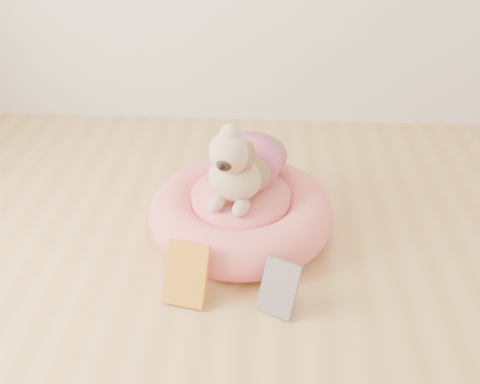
# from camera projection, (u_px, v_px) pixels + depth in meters

# --- Properties ---
(pet_bed) EXTENTS (0.76, 0.76, 0.19)m
(pet_bed) POSITION_uv_depth(u_px,v_px,m) (241.00, 213.00, 2.20)
(pet_bed) COLOR #EB5C6A
(pet_bed) RESTS_ON floor
(dog) EXTENTS (0.45, 0.56, 0.36)m
(dog) POSITION_uv_depth(u_px,v_px,m) (243.00, 150.00, 2.07)
(dog) COLOR brown
(dog) RESTS_ON pet_bed
(book_yellow) EXTENTS (0.17, 0.16, 0.21)m
(book_yellow) POSITION_uv_depth(u_px,v_px,m) (186.00, 274.00, 1.87)
(book_yellow) COLOR yellow
(book_yellow) RESTS_ON floor
(book_white) EXTENTS (0.16, 0.14, 0.19)m
(book_white) POSITION_uv_depth(u_px,v_px,m) (279.00, 288.00, 1.83)
(book_white) COLOR silver
(book_white) RESTS_ON floor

